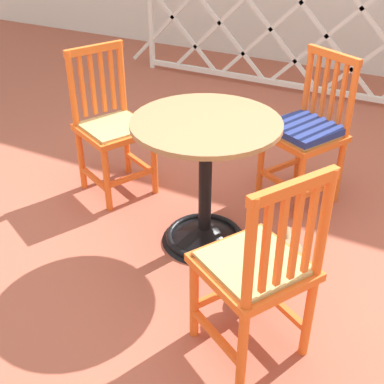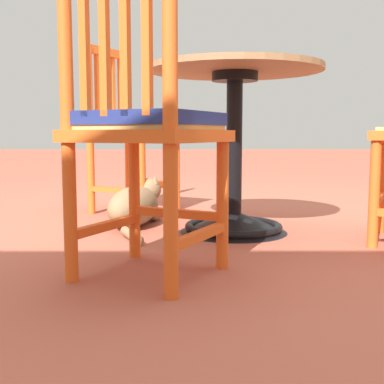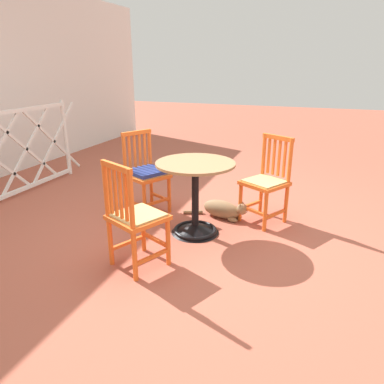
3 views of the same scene
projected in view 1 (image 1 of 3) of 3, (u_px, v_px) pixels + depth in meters
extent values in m
plane|color=#AD5642|center=(186.00, 245.00, 2.83)|extent=(24.00, 24.00, 0.00)
cylinder|color=white|center=(151.00, 14.00, 5.23)|extent=(0.06, 0.06, 1.12)
cube|color=white|center=(292.00, 85.00, 4.86)|extent=(3.15, 0.04, 0.05)
cube|color=white|center=(173.00, 17.00, 5.12)|extent=(1.01, 0.02, 1.01)
cube|color=white|center=(220.00, 23.00, 4.91)|extent=(1.01, 0.02, 1.01)
cube|color=white|center=(271.00, 29.00, 4.71)|extent=(1.01, 0.02, 1.01)
cube|color=white|center=(327.00, 36.00, 4.50)|extent=(1.01, 0.02, 1.01)
cube|color=white|center=(173.00, 17.00, 5.12)|extent=(1.01, 0.02, 1.01)
cube|color=white|center=(220.00, 23.00, 4.91)|extent=(1.01, 0.02, 1.01)
cube|color=white|center=(271.00, 29.00, 4.71)|extent=(1.01, 0.02, 1.01)
cube|color=white|center=(327.00, 36.00, 4.50)|extent=(1.01, 0.02, 1.01)
cone|color=black|center=(204.00, 232.00, 2.85)|extent=(0.48, 0.48, 0.10)
torus|color=black|center=(204.00, 236.00, 2.87)|extent=(0.44, 0.44, 0.04)
cylinder|color=black|center=(205.00, 183.00, 2.68)|extent=(0.07, 0.07, 0.66)
cylinder|color=black|center=(206.00, 129.00, 2.52)|extent=(0.20, 0.20, 0.04)
cylinder|color=#9E754C|center=(206.00, 123.00, 2.50)|extent=(0.76, 0.76, 0.02)
cylinder|color=orange|center=(194.00, 296.00, 2.16)|extent=(0.04, 0.04, 0.45)
cylinder|color=orange|center=(257.00, 269.00, 2.32)|extent=(0.04, 0.04, 0.45)
cylinder|color=orange|center=(246.00, 305.00, 1.80)|extent=(0.04, 0.04, 0.91)
cylinder|color=orange|center=(316.00, 271.00, 1.95)|extent=(0.04, 0.04, 0.91)
cube|color=orange|center=(216.00, 336.00, 2.09)|extent=(0.31, 0.19, 0.03)
cube|color=orange|center=(279.00, 305.00, 2.24)|extent=(0.31, 0.19, 0.03)
cube|color=orange|center=(226.00, 291.00, 2.27)|extent=(0.19, 0.31, 0.03)
cube|color=orange|center=(253.00, 267.00, 2.01)|extent=(0.55, 0.55, 0.04)
cube|color=tan|center=(254.00, 263.00, 2.00)|extent=(0.48, 0.48, 0.02)
cube|color=orange|center=(265.00, 248.00, 1.71)|extent=(0.03, 0.03, 0.39)
cube|color=orange|center=(281.00, 242.00, 1.74)|extent=(0.03, 0.03, 0.39)
cube|color=orange|center=(296.00, 236.00, 1.77)|extent=(0.03, 0.03, 0.39)
cube|color=orange|center=(310.00, 229.00, 1.80)|extent=(0.03, 0.03, 0.39)
cube|color=orange|center=(295.00, 187.00, 1.65)|extent=(0.22, 0.35, 0.04)
cylinder|color=orange|center=(300.00, 186.00, 2.95)|extent=(0.04, 0.04, 0.45)
cylinder|color=orange|center=(261.00, 163.00, 3.18)|extent=(0.04, 0.04, 0.45)
cylinder|color=orange|center=(345.00, 135.00, 2.99)|extent=(0.04, 0.04, 0.91)
cylinder|color=orange|center=(303.00, 117.00, 3.23)|extent=(0.04, 0.04, 0.91)
cube|color=orange|center=(318.00, 189.00, 3.07)|extent=(0.18, 0.32, 0.03)
cube|color=orange|center=(279.00, 167.00, 3.31)|extent=(0.18, 0.32, 0.03)
cube|color=orange|center=(279.00, 182.00, 3.09)|extent=(0.32, 0.18, 0.03)
cube|color=orange|center=(303.00, 136.00, 3.04)|extent=(0.54, 0.54, 0.04)
cube|color=tan|center=(304.00, 132.00, 3.03)|extent=(0.47, 0.47, 0.02)
cube|color=orange|center=(342.00, 96.00, 2.92)|extent=(0.03, 0.03, 0.39)
cube|color=orange|center=(333.00, 92.00, 2.97)|extent=(0.03, 0.03, 0.39)
cube|color=orange|center=(324.00, 89.00, 3.02)|extent=(0.03, 0.03, 0.39)
cube|color=orange|center=(316.00, 86.00, 3.06)|extent=(0.03, 0.03, 0.39)
cube|color=orange|center=(334.00, 55.00, 2.88)|extent=(0.35, 0.20, 0.04)
cube|color=navy|center=(304.00, 128.00, 3.01)|extent=(0.48, 0.48, 0.04)
cylinder|color=orange|center=(154.00, 162.00, 3.20)|extent=(0.04, 0.04, 0.45)
cylinder|color=orange|center=(107.00, 178.00, 3.02)|extent=(0.04, 0.04, 0.45)
cylinder|color=orange|center=(124.00, 111.00, 3.31)|extent=(0.04, 0.04, 0.91)
cylinder|color=orange|center=(77.00, 124.00, 3.13)|extent=(0.04, 0.04, 0.91)
cube|color=orange|center=(141.00, 163.00, 3.36)|extent=(0.32, 0.17, 0.03)
cube|color=orange|center=(95.00, 179.00, 3.18)|extent=(0.32, 0.17, 0.03)
cube|color=orange|center=(132.00, 177.00, 3.14)|extent=(0.17, 0.32, 0.03)
cube|color=orange|center=(115.00, 129.00, 3.12)|extent=(0.53, 0.53, 0.04)
cube|color=tan|center=(114.00, 126.00, 3.11)|extent=(0.47, 0.47, 0.02)
cube|color=orange|center=(112.00, 80.00, 3.15)|extent=(0.03, 0.03, 0.39)
cube|color=orange|center=(102.00, 82.00, 3.12)|extent=(0.03, 0.03, 0.39)
cube|color=orange|center=(93.00, 84.00, 3.08)|extent=(0.03, 0.03, 0.39)
cube|color=orange|center=(82.00, 87.00, 3.05)|extent=(0.03, 0.03, 0.39)
cube|color=orange|center=(94.00, 49.00, 2.99)|extent=(0.19, 0.36, 0.04)
ellipsoid|color=#8E704C|center=(274.00, 265.00, 2.54)|extent=(0.30, 0.47, 0.19)
ellipsoid|color=silver|center=(263.00, 277.00, 2.48)|extent=(0.19, 0.21, 0.14)
sphere|color=#8E704C|center=(246.00, 283.00, 2.35)|extent=(0.12, 0.12, 0.12)
ellipsoid|color=silver|center=(240.00, 289.00, 2.33)|extent=(0.06, 0.05, 0.04)
cone|color=#8E704C|center=(253.00, 275.00, 2.31)|extent=(0.04, 0.04, 0.04)
cone|color=#8E704C|center=(242.00, 269.00, 2.35)|extent=(0.04, 0.04, 0.04)
ellipsoid|color=#8E704C|center=(264.00, 298.00, 2.44)|extent=(0.08, 0.13, 0.05)
ellipsoid|color=#8E704C|center=(245.00, 288.00, 2.50)|extent=(0.08, 0.13, 0.05)
cylinder|color=#8E704C|center=(289.00, 241.00, 2.83)|extent=(0.12, 0.22, 0.04)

